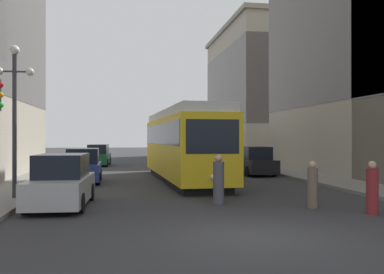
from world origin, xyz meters
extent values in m
plane|color=#303033|center=(0.00, 0.00, 0.00)|extent=(200.00, 200.00, 0.00)
cube|color=gray|center=(-7.89, 40.00, 0.07)|extent=(2.68, 120.00, 0.15)
cube|color=gray|center=(7.89, 40.00, 0.07)|extent=(2.68, 120.00, 0.15)
cube|color=black|center=(0.14, 14.07, 0.17)|extent=(2.75, 12.95, 0.35)
cube|color=gold|center=(0.14, 14.07, 1.90)|extent=(3.19, 14.08, 3.10)
cube|color=black|center=(0.14, 14.07, 2.60)|extent=(3.19, 13.52, 1.08)
cube|color=silver|center=(0.14, 14.07, 3.67)|extent=(2.97, 13.79, 0.44)
cube|color=black|center=(0.44, 7.10, 2.44)|extent=(2.21, 0.17, 1.40)
sphere|color=#F2EACC|center=(0.44, 7.03, 0.80)|extent=(0.24, 0.24, 0.24)
cube|color=black|center=(3.93, 29.33, 0.17)|extent=(2.26, 11.17, 0.35)
cube|color=#B7B7BA|center=(3.93, 29.33, 1.90)|extent=(2.65, 12.14, 3.10)
cube|color=black|center=(3.93, 29.33, 2.44)|extent=(2.67, 11.66, 1.30)
cube|color=black|center=(3.98, 23.29, 2.21)|extent=(2.30, 0.10, 1.71)
cylinder|color=black|center=(-6.18, 26.90, 0.32)|extent=(0.21, 0.65, 0.64)
cylinder|color=black|center=(-6.03, 29.85, 0.32)|extent=(0.21, 0.65, 0.64)
cylinder|color=black|center=(-4.47, 26.81, 0.32)|extent=(0.21, 0.65, 0.64)
cylinder|color=black|center=(-4.32, 29.77, 0.32)|extent=(0.21, 0.65, 0.64)
cube|color=#14512D|center=(-5.25, 28.33, 0.60)|extent=(2.04, 4.86, 0.84)
cube|color=black|center=(-5.24, 28.45, 1.42)|extent=(1.71, 2.70, 0.80)
cylinder|color=black|center=(-6.07, 12.49, 0.32)|extent=(0.20, 0.64, 0.64)
cylinder|color=black|center=(-6.13, 15.15, 0.32)|extent=(0.20, 0.64, 0.64)
cylinder|color=black|center=(-4.36, 12.53, 0.32)|extent=(0.20, 0.64, 0.64)
cylinder|color=black|center=(-4.42, 15.19, 0.32)|extent=(0.20, 0.64, 0.64)
cube|color=navy|center=(-5.25, 13.84, 0.60)|extent=(1.90, 4.34, 0.84)
cube|color=black|center=(-5.25, 13.95, 1.42)|extent=(1.64, 2.40, 0.80)
cylinder|color=black|center=(6.07, 18.70, 0.32)|extent=(0.20, 0.64, 0.64)
cylinder|color=black|center=(6.14, 15.84, 0.32)|extent=(0.20, 0.64, 0.64)
cylinder|color=black|center=(4.36, 18.66, 0.32)|extent=(0.20, 0.64, 0.64)
cylinder|color=black|center=(4.43, 15.80, 0.32)|extent=(0.20, 0.64, 0.64)
cube|color=black|center=(5.25, 17.25, 0.60)|extent=(1.91, 4.65, 0.84)
cube|color=black|center=(5.25, 17.13, 1.42)|extent=(1.64, 2.57, 0.80)
cylinder|color=black|center=(-6.16, 4.07, 0.32)|extent=(0.20, 0.65, 0.64)
cylinder|color=black|center=(-6.05, 6.93, 0.32)|extent=(0.20, 0.65, 0.64)
cylinder|color=black|center=(-4.45, 4.01, 0.32)|extent=(0.20, 0.65, 0.64)
cylinder|color=black|center=(-4.34, 6.86, 0.32)|extent=(0.20, 0.65, 0.64)
cube|color=#B2B2B7|center=(-5.25, 5.47, 0.60)|extent=(1.98, 4.68, 0.84)
cube|color=black|center=(-5.24, 5.58, 1.42)|extent=(1.68, 2.59, 0.80)
cylinder|color=#6B5B4C|center=(3.23, 3.83, 0.68)|extent=(0.36, 0.36, 1.37)
sphere|color=tan|center=(3.23, 3.83, 1.48)|extent=(0.24, 0.24, 0.24)
cylinder|color=maroon|center=(4.56, 2.40, 0.71)|extent=(0.37, 0.37, 1.43)
sphere|color=tan|center=(4.56, 2.40, 1.54)|extent=(0.25, 0.25, 0.25)
cylinder|color=#4C4C56|center=(0.28, 5.25, 0.76)|extent=(0.40, 0.40, 1.53)
sphere|color=tan|center=(0.28, 5.25, 1.65)|extent=(0.27, 0.27, 0.27)
sphere|color=red|center=(-6.75, 3.53, 3.97)|extent=(0.18, 0.18, 0.18)
sphere|color=gold|center=(-6.75, 3.53, 3.67)|extent=(0.18, 0.18, 0.18)
sphere|color=green|center=(-6.75, 3.53, 3.37)|extent=(0.18, 0.18, 0.18)
cylinder|color=#333338|center=(-7.15, 6.96, 2.83)|extent=(0.16, 0.16, 5.36)
sphere|color=white|center=(-7.15, 6.96, 5.67)|extent=(0.36, 0.36, 0.36)
sphere|color=white|center=(-6.60, 6.96, 4.87)|extent=(0.31, 0.31, 0.31)
cube|color=#333338|center=(-7.15, 6.96, 4.87)|extent=(1.10, 0.06, 0.06)
cube|color=#B2A893|center=(15.34, 43.26, 7.78)|extent=(12.23, 20.61, 15.57)
cube|color=#595451|center=(15.34, 43.26, 8.56)|extent=(12.27, 20.65, 9.34)
cube|color=gray|center=(15.34, 43.26, 15.82)|extent=(12.83, 21.21, 0.50)
camera|label=1|loc=(-3.14, -10.31, 2.39)|focal=41.22mm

